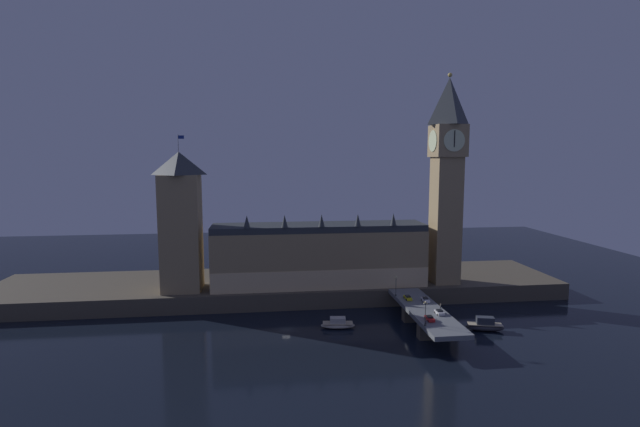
# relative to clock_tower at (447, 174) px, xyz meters

# --- Properties ---
(ground_plane) EXTENTS (400.00, 400.00, 0.00)m
(ground_plane) POSITION_rel_clock_tower_xyz_m (-62.71, -26.41, -48.47)
(ground_plane) COLOR black
(embankment) EXTENTS (220.00, 42.00, 6.30)m
(embankment) POSITION_rel_clock_tower_xyz_m (-62.71, 12.59, -45.32)
(embankment) COLOR #4C4438
(embankment) RESTS_ON ground_plane
(parliament_hall) EXTENTS (80.10, 17.52, 27.96)m
(parliament_hall) POSITION_rel_clock_tower_xyz_m (-48.58, 2.67, -30.55)
(parliament_hall) COLOR #9E845B
(parliament_hall) RESTS_ON embankment
(clock_tower) EXTENTS (12.09, 12.20, 79.47)m
(clock_tower) POSITION_rel_clock_tower_xyz_m (0.00, 0.00, 0.00)
(clock_tower) COLOR #9E845B
(clock_tower) RESTS_ON embankment
(victoria_tower) EXTENTS (13.93, 13.93, 56.39)m
(victoria_tower) POSITION_rel_clock_tower_xyz_m (-99.09, 1.92, -16.84)
(victoria_tower) COLOR #9E845B
(victoria_tower) RESTS_ON embankment
(bridge) EXTENTS (11.28, 46.00, 6.73)m
(bridge) POSITION_rel_clock_tower_xyz_m (-18.64, -31.41, -43.49)
(bridge) COLOR slate
(bridge) RESTS_ON ground_plane
(car_northbound_lead) EXTENTS (1.92, 4.48, 1.33)m
(car_northbound_lead) POSITION_rel_clock_tower_xyz_m (-21.12, -21.25, -41.12)
(car_northbound_lead) COLOR yellow
(car_northbound_lead) RESTS_ON bridge
(car_northbound_trail) EXTENTS (1.98, 4.22, 1.46)m
(car_northbound_trail) POSITION_rel_clock_tower_xyz_m (-21.12, -42.08, -41.06)
(car_northbound_trail) COLOR red
(car_northbound_trail) RESTS_ON bridge
(car_southbound_lead) EXTENTS (2.12, 3.82, 1.43)m
(car_southbound_lead) POSITION_rel_clock_tower_xyz_m (-16.16, -37.05, -41.08)
(car_southbound_lead) COLOR silver
(car_southbound_lead) RESTS_ON bridge
(car_southbound_trail) EXTENTS (1.86, 4.39, 1.51)m
(car_southbound_trail) POSITION_rel_clock_tower_xyz_m (-16.16, -24.57, -41.04)
(car_southbound_trail) COLOR white
(car_southbound_trail) RESTS_ON bridge
(pedestrian_near_rail) EXTENTS (0.38, 0.38, 1.60)m
(pedestrian_near_rail) POSITION_rel_clock_tower_xyz_m (-23.60, -45.72, -40.90)
(pedestrian_near_rail) COLOR black
(pedestrian_near_rail) RESTS_ON bridge
(pedestrian_mid_walk) EXTENTS (0.38, 0.38, 1.61)m
(pedestrian_mid_walk) POSITION_rel_clock_tower_xyz_m (-13.68, -31.70, -40.90)
(pedestrian_mid_walk) COLOR black
(pedestrian_mid_walk) RESTS_ON bridge
(street_lamp_near) EXTENTS (1.34, 0.60, 7.29)m
(street_lamp_near) POSITION_rel_clock_tower_xyz_m (-24.00, -46.13, -37.19)
(street_lamp_near) COLOR #2D3333
(street_lamp_near) RESTS_ON bridge
(street_lamp_far) EXTENTS (1.34, 0.60, 7.11)m
(street_lamp_far) POSITION_rel_clock_tower_xyz_m (-24.00, -16.69, -37.30)
(street_lamp_far) COLOR #2D3333
(street_lamp_far) RESTS_ON bridge
(boat_upstream) EXTENTS (11.36, 5.62, 3.52)m
(boat_upstream) POSITION_rel_clock_tower_xyz_m (-46.14, -27.12, -47.18)
(boat_upstream) COLOR #B2A893
(boat_upstream) RESTS_ON ground_plane
(boat_downstream) EXTENTS (12.54, 6.94, 4.48)m
(boat_downstream) POSITION_rel_clock_tower_xyz_m (-0.19, -35.11, -46.83)
(boat_downstream) COLOR #28282D
(boat_downstream) RESTS_ON ground_plane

